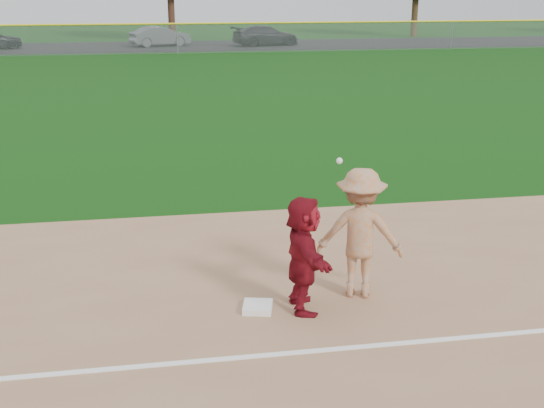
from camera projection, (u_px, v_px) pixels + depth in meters
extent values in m
plane|color=#0E3D0B|center=(290.00, 325.00, 9.53)|extent=(160.00, 160.00, 0.00)
cube|color=white|center=(302.00, 352.00, 8.77)|extent=(60.00, 0.10, 0.01)
cube|color=black|center=(175.00, 46.00, 52.68)|extent=(120.00, 10.00, 0.01)
cube|color=white|center=(258.00, 307.00, 9.91)|extent=(0.50, 0.50, 0.09)
imported|color=maroon|center=(303.00, 254.00, 9.70)|extent=(0.53, 1.60, 1.72)
imported|color=#525459|center=(160.00, 36.00, 52.30)|extent=(4.81, 3.03, 1.50)
imported|color=black|center=(266.00, 36.00, 52.88)|extent=(5.59, 3.39, 1.52)
imported|color=#9C9B9E|center=(360.00, 233.00, 10.14)|extent=(1.45, 1.10, 1.98)
sphere|color=white|center=(339.00, 161.00, 9.25)|extent=(0.09, 0.09, 0.09)
plane|color=#999EA0|center=(177.00, 39.00, 46.75)|extent=(110.00, 0.00, 110.00)
cylinder|color=yellow|center=(177.00, 24.00, 46.44)|extent=(110.00, 0.12, 0.12)
cylinder|color=gray|center=(177.00, 39.00, 46.75)|extent=(0.08, 0.08, 2.00)
cylinder|color=gray|center=(452.00, 35.00, 49.96)|extent=(0.08, 0.08, 2.00)
cylinder|color=#3A2115|center=(171.00, 16.00, 57.21)|extent=(0.56, 0.56, 4.10)
cylinder|color=#3D2A16|center=(415.00, 16.00, 62.04)|extent=(0.56, 0.56, 3.64)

